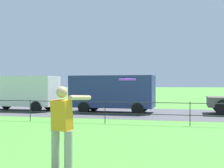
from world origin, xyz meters
The scene contains 6 objects.
street_strip centered at (0.00, 17.89, 0.00)m, with size 80.00×6.71×0.01m, color #4C4C51.
park_fence centered at (0.00, 12.95, 0.67)m, with size 29.05×0.04×1.00m.
person_thrower centered at (1.06, 5.65, 0.92)m, with size 0.68×0.73×1.70m.
frisbee centered at (2.45, 4.96, 1.82)m, with size 0.30×0.30×0.04m.
panel_van_far_right centered at (-7.07, 17.76, 1.27)m, with size 5.03×2.16×2.24m.
panel_van_left centered at (-0.78, 17.81, 1.27)m, with size 5.05×2.21×2.24m.
Camera 1 is at (3.28, 0.38, 1.75)m, focal length 47.32 mm.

